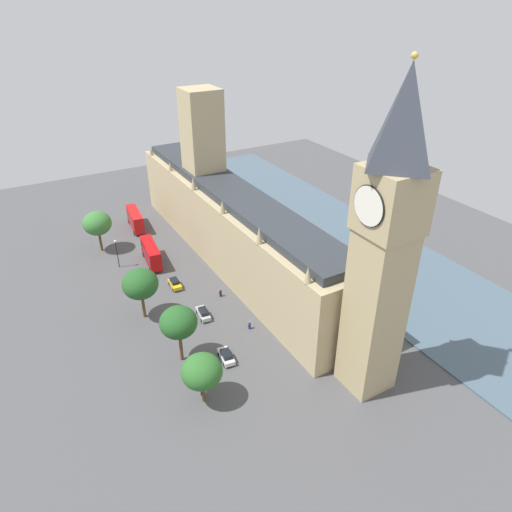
{
  "coord_description": "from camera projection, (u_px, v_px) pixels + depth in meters",
  "views": [
    {
      "loc": [
        39.3,
        82.33,
        53.56
      ],
      "look_at": [
        1.0,
        15.43,
        9.51
      ],
      "focal_mm": 32.5,
      "sensor_mm": 36.0,
      "label": 1
    }
  ],
  "objects": [
    {
      "name": "ground_plane",
      "position": [
        226.0,
        262.0,
        105.56
      ],
      "size": [
        149.56,
        149.56,
        0.0
      ],
      "primitive_type": "plane",
      "color": "#4C4C4F"
    },
    {
      "name": "plane_tree_leading",
      "position": [
        140.0,
        284.0,
        84.24
      ],
      "size": [
        6.6,
        6.6,
        10.17
      ],
      "color": "brown",
      "rests_on": "ground"
    },
    {
      "name": "pedestrian_midblock",
      "position": [
        221.0,
        293.0,
        93.33
      ],
      "size": [
        0.62,
        0.68,
        1.65
      ],
      "rotation": [
        0.0,
        0.0,
        3.59
      ],
      "color": "black",
      "rests_on": "ground"
    },
    {
      "name": "plane_tree_corner",
      "position": [
        178.0,
        323.0,
        73.82
      ],
      "size": [
        6.12,
        6.12,
        10.35
      ],
      "color": "brown",
      "rests_on": "ground"
    },
    {
      "name": "river_thames",
      "position": [
        331.0,
        232.0,
        118.48
      ],
      "size": [
        29.52,
        134.6,
        0.25
      ],
      "primitive_type": "cube",
      "color": "#475B6B",
      "rests_on": "ground"
    },
    {
      "name": "double_decker_bus_kerbside",
      "position": [
        151.0,
        253.0,
        103.87
      ],
      "size": [
        3.63,
        10.71,
        4.75
      ],
      "rotation": [
        0.0,
        0.0,
        3.03
      ],
      "color": "#B20C0F",
      "rests_on": "ground"
    },
    {
      "name": "clock_tower",
      "position": [
        385.0,
        243.0,
        61.02
      ],
      "size": [
        7.63,
        7.63,
        48.05
      ],
      "color": "tan",
      "rests_on": "ground"
    },
    {
      "name": "car_silver_far_end",
      "position": [
        203.0,
        313.0,
        87.29
      ],
      "size": [
        2.19,
        4.59,
        1.74
      ],
      "rotation": [
        0.0,
        0.0,
        3.03
      ],
      "color": "#B7B7BC",
      "rests_on": "ground"
    },
    {
      "name": "plane_tree_slot_10",
      "position": [
        97.0,
        223.0,
        106.82
      ],
      "size": [
        6.51,
        6.51,
        9.91
      ],
      "color": "brown",
      "rests_on": "ground"
    },
    {
      "name": "double_decker_bus_under_trees",
      "position": [
        135.0,
        219.0,
        119.43
      ],
      "size": [
        3.58,
        10.7,
        4.75
      ],
      "rotation": [
        0.0,
        0.0,
        3.04
      ],
      "color": "red",
      "rests_on": "ground"
    },
    {
      "name": "parliament_building",
      "position": [
        230.0,
        219.0,
        102.9
      ],
      "size": [
        12.67,
        79.56,
        35.58
      ],
      "color": "tan",
      "rests_on": "ground"
    },
    {
      "name": "plane_tree_trailing",
      "position": [
        202.0,
        372.0,
        66.87
      ],
      "size": [
        6.07,
        6.07,
        8.47
      ],
      "color": "brown",
      "rests_on": "ground"
    },
    {
      "name": "street_lamp_slot_12",
      "position": [
        200.0,
        375.0,
        68.58
      ],
      "size": [
        0.56,
        0.56,
        6.03
      ],
      "color": "black",
      "rests_on": "ground"
    },
    {
      "name": "pedestrian_near_tower",
      "position": [
        250.0,
        325.0,
        84.33
      ],
      "size": [
        0.68,
        0.62,
        1.62
      ],
      "rotation": [
        0.0,
        0.0,
        5.25
      ],
      "color": "navy",
      "rests_on": "ground"
    },
    {
      "name": "street_lamp_slot_11",
      "position": [
        116.0,
        249.0,
        101.32
      ],
      "size": [
        0.56,
        0.56,
        6.83
      ],
      "color": "black",
      "rests_on": "ground"
    },
    {
      "name": "car_yellow_cab_opposite_hall",
      "position": [
        175.0,
        283.0,
        96.2
      ],
      "size": [
        2.07,
        4.23,
        1.74
      ],
      "rotation": [
        0.0,
        0.0,
        -0.05
      ],
      "color": "gold",
      "rests_on": "ground"
    },
    {
      "name": "car_white_by_river_gate",
      "position": [
        226.0,
        356.0,
        77.04
      ],
      "size": [
        2.31,
        4.5,
        1.74
      ],
      "rotation": [
        0.0,
        0.0,
        3.02
      ],
      "color": "silver",
      "rests_on": "ground"
    }
  ]
}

